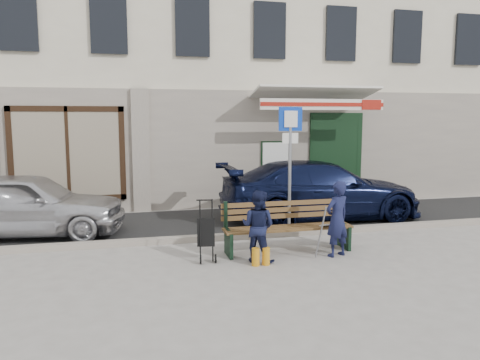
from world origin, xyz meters
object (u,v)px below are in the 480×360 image
object	(u,v)px
car_navy	(320,190)
man	(337,219)
parking_sign	(290,150)
stroller	(206,234)
woman	(258,226)
car_silver	(26,204)
bench	(285,227)

from	to	relation	value
car_navy	man	world-z (taller)	car_navy
parking_sign	stroller	bearing A→B (deg)	-140.58
parking_sign	stroller	xyz separation A→B (m)	(-2.04, -1.46, -1.33)
parking_sign	woman	world-z (taller)	parking_sign
car_navy	man	size ratio (longest dim) A/B	3.64
car_silver	man	xyz separation A→B (m)	(5.65, -2.84, -0.00)
woman	stroller	world-z (taller)	woman
man	woman	world-z (taller)	man
man	stroller	distance (m)	2.33
car_silver	stroller	size ratio (longest dim) A/B	3.82
car_navy	woman	bearing A→B (deg)	141.55
parking_sign	man	bearing A→B (deg)	-77.89
woman	stroller	bearing A→B (deg)	19.79
car_silver	man	bearing A→B (deg)	-108.84
car_silver	man	world-z (taller)	car_silver
car_silver	car_navy	world-z (taller)	car_navy
stroller	car_navy	bearing A→B (deg)	48.13
car_navy	woman	distance (m)	3.83
car_navy	bench	distance (m)	3.08
car_navy	bench	bearing A→B (deg)	145.67
man	parking_sign	bearing A→B (deg)	-101.99
car_silver	bench	xyz separation A→B (m)	(4.86, -2.36, -0.22)
bench	woman	distance (m)	0.81
parking_sign	bench	world-z (taller)	parking_sign
bench	man	bearing A→B (deg)	-30.91
car_silver	parking_sign	xyz separation A→B (m)	(5.40, -1.05, 1.12)
stroller	bench	bearing A→B (deg)	14.86
car_silver	woman	bearing A→B (deg)	-115.97
bench	woman	size ratio (longest dim) A/B	1.94
car_navy	stroller	world-z (taller)	car_navy
car_silver	bench	distance (m)	5.41
car_navy	parking_sign	size ratio (longest dim) A/B	1.83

